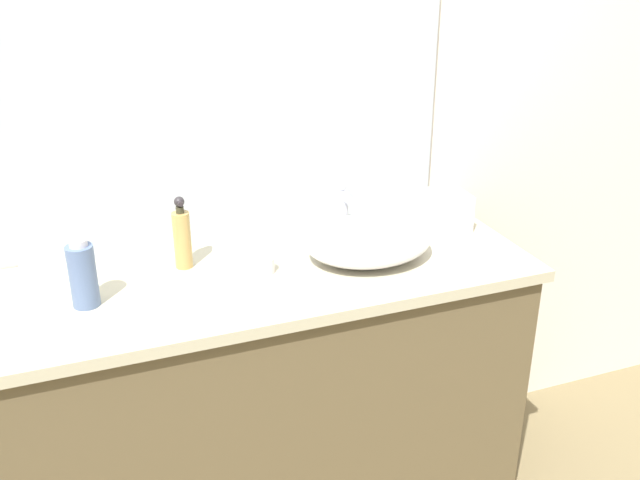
% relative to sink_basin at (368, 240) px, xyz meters
% --- Properties ---
extents(bathroom_wall_rear, '(6.00, 0.06, 2.60)m').
position_rel_sink_basin_xyz_m(bathroom_wall_rear, '(-0.38, 0.32, 0.37)').
color(bathroom_wall_rear, silver).
rests_on(bathroom_wall_rear, ground).
extents(vanity_counter, '(1.46, 0.54, 0.88)m').
position_rel_sink_basin_xyz_m(vanity_counter, '(-0.29, 0.01, -0.49)').
color(vanity_counter, brown).
rests_on(vanity_counter, ground).
extents(wall_mirror_panel, '(1.25, 0.01, 1.21)m').
position_rel_sink_basin_xyz_m(wall_mirror_panel, '(-0.29, 0.28, 0.55)').
color(wall_mirror_panel, '#B2BCC6').
rests_on(wall_mirror_panel, vanity_counter).
extents(sink_basin, '(0.36, 0.29, 0.11)m').
position_rel_sink_basin_xyz_m(sink_basin, '(0.00, 0.00, 0.00)').
color(sink_basin, silver).
rests_on(sink_basin, vanity_counter).
extents(faucet, '(0.03, 0.12, 0.16)m').
position_rel_sink_basin_xyz_m(faucet, '(0.00, 0.17, 0.04)').
color(faucet, silver).
rests_on(faucet, vanity_counter).
extents(soap_dispenser, '(0.05, 0.05, 0.20)m').
position_rel_sink_basin_xyz_m(soap_dispenser, '(-0.49, 0.12, 0.03)').
color(soap_dispenser, tan).
rests_on(soap_dispenser, vanity_counter).
extents(lotion_bottle, '(0.07, 0.07, 0.18)m').
position_rel_sink_basin_xyz_m(lotion_bottle, '(-0.76, -0.00, 0.03)').
color(lotion_bottle, slate).
rests_on(lotion_bottle, vanity_counter).
extents(tissue_box, '(0.13, 0.13, 0.16)m').
position_rel_sink_basin_xyz_m(tissue_box, '(0.30, 0.10, 0.01)').
color(tissue_box, silver).
rests_on(tissue_box, vanity_counter).
extents(candle_jar, '(0.06, 0.06, 0.04)m').
position_rel_sink_basin_xyz_m(candle_jar, '(-0.30, 0.01, -0.03)').
color(candle_jar, silver).
rests_on(candle_jar, vanity_counter).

